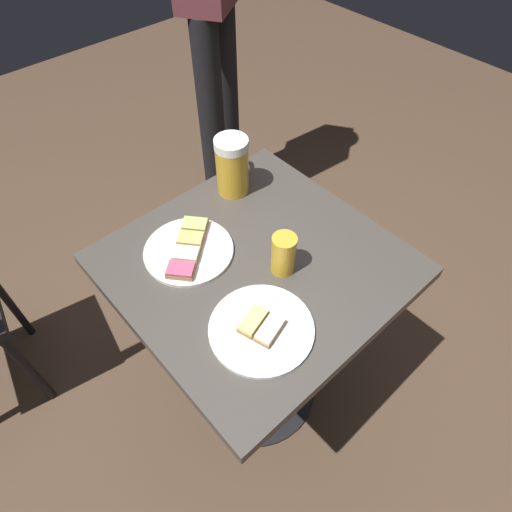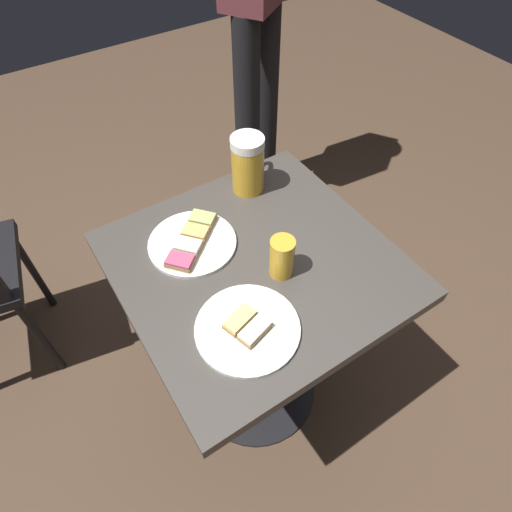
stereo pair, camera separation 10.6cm
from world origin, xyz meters
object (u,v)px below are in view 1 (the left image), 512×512
Objects in this scene: plate_near at (189,250)px; beer_mug at (232,165)px; beer_glass_small at (284,254)px; plate_far at (261,328)px.

plate_near is 0.27m from beer_mug.
beer_mug is at bearing 71.73° from beer_glass_small.
beer_mug reaches higher than plate_far.
beer_glass_small is (0.15, 0.09, 0.05)m from plate_far.
plate_far is 0.19m from beer_glass_small.
plate_near is 0.29m from plate_far.
plate_far is at bearing -93.17° from plate_near.
plate_near is at bearing 86.83° from plate_far.
beer_glass_small is at bearing -108.27° from beer_mug.
plate_far is (-0.02, -0.29, -0.00)m from plate_near.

